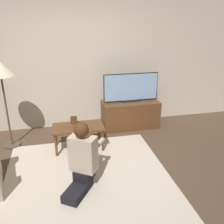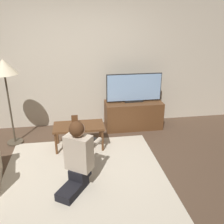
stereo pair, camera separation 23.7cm
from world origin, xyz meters
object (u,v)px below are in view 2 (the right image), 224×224
Objects in this scene: tv at (134,88)px; floor_lamp at (4,71)px; person_kneeling at (78,156)px; coffee_table at (79,128)px.

floor_lamp reaches higher than tv.
tv is 2.11m from person_kneeling.
tv is 1.17× the size of person_kneeling.
floor_lamp is (-2.26, -0.34, 0.47)m from tv.
tv is 1.29× the size of coffee_table.
person_kneeling is at bearing -123.54° from tv.
tv is at bearing -89.95° from person_kneeling.
person_kneeling is (-0.04, -1.04, 0.09)m from coffee_table.
person_kneeling reaches higher than coffee_table.
floor_lamp is at bearing 162.91° from coffee_table.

